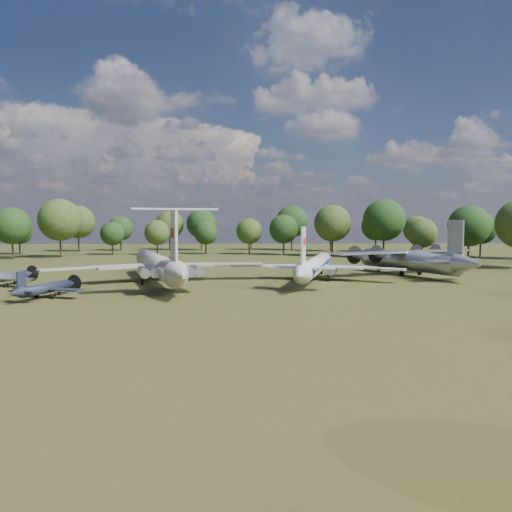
{
  "coord_description": "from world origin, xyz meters",
  "views": [
    {
      "loc": [
        8.85,
        -80.94,
        10.42
      ],
      "look_at": [
        11.55,
        -3.48,
        5.0
      ],
      "focal_mm": 35.0,
      "sensor_mm": 36.0,
      "label": 1
    }
  ],
  "objects_px": {
    "tu104_jet": "(315,269)",
    "small_prop_west": "(46,291)",
    "an12_transport": "(408,263)",
    "person_on_il62": "(171,255)",
    "il62_airliner": "(158,269)",
    "small_prop_northwest": "(0,280)"
  },
  "relations": [
    {
      "from": "small_prop_west",
      "to": "small_prop_northwest",
      "type": "height_order",
      "value": "small_prop_northwest"
    },
    {
      "from": "small_prop_west",
      "to": "il62_airliner",
      "type": "bearing_deg",
      "value": 70.6
    },
    {
      "from": "small_prop_west",
      "to": "person_on_il62",
      "type": "relative_size",
      "value": 8.93
    },
    {
      "from": "tu104_jet",
      "to": "person_on_il62",
      "type": "xyz_separation_m",
      "value": [
        -23.16,
        -15.35,
        3.51
      ]
    },
    {
      "from": "il62_airliner",
      "to": "an12_transport",
      "type": "bearing_deg",
      "value": -4.5
    },
    {
      "from": "an12_transport",
      "to": "small_prop_west",
      "type": "distance_m",
      "value": 64.53
    },
    {
      "from": "small_prop_northwest",
      "to": "person_on_il62",
      "type": "height_order",
      "value": "person_on_il62"
    },
    {
      "from": "small_prop_northwest",
      "to": "person_on_il62",
      "type": "xyz_separation_m",
      "value": [
        28.22,
        -8.6,
        4.41
      ]
    },
    {
      "from": "il62_airliner",
      "to": "person_on_il62",
      "type": "height_order",
      "value": "person_on_il62"
    },
    {
      "from": "small_prop_west",
      "to": "person_on_il62",
      "type": "distance_m",
      "value": 17.38
    },
    {
      "from": "person_on_il62",
      "to": "il62_airliner",
      "type": "bearing_deg",
      "value": -97.08
    },
    {
      "from": "an12_transport",
      "to": "person_on_il62",
      "type": "xyz_separation_m",
      "value": [
        -42.32,
        -23.18,
        3.23
      ]
    },
    {
      "from": "tu104_jet",
      "to": "small_prop_west",
      "type": "distance_m",
      "value": 43.86
    },
    {
      "from": "tu104_jet",
      "to": "il62_airliner",
      "type": "bearing_deg",
      "value": -158.65
    },
    {
      "from": "small_prop_west",
      "to": "person_on_il62",
      "type": "bearing_deg",
      "value": 30.24
    },
    {
      "from": "an12_transport",
      "to": "small_prop_northwest",
      "type": "relative_size",
      "value": 2.26
    },
    {
      "from": "tu104_jet",
      "to": "small_prop_northwest",
      "type": "bearing_deg",
      "value": -156.66
    },
    {
      "from": "tu104_jet",
      "to": "an12_transport",
      "type": "height_order",
      "value": "an12_transport"
    },
    {
      "from": "tu104_jet",
      "to": "small_prop_west",
      "type": "xyz_separation_m",
      "value": [
        -39.55,
        -18.93,
        -1.01
      ]
    },
    {
      "from": "il62_airliner",
      "to": "small_prop_west",
      "type": "distance_m",
      "value": 20.57
    },
    {
      "from": "small_prop_west",
      "to": "tu104_jet",
      "type": "bearing_deg",
      "value": 43.49
    },
    {
      "from": "small_prop_northwest",
      "to": "il62_airliner",
      "type": "bearing_deg",
      "value": 30.45
    }
  ]
}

